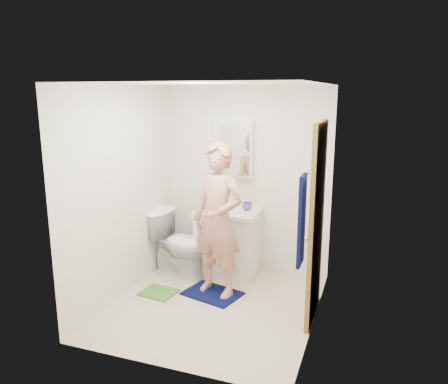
# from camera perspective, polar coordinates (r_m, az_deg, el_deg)

# --- Properties ---
(floor) EXTENTS (2.20, 2.40, 0.02)m
(floor) POSITION_cam_1_polar(r_m,az_deg,el_deg) (5.04, -1.33, -14.64)
(floor) COLOR beige
(floor) RESTS_ON ground
(ceiling) EXTENTS (2.20, 2.40, 0.02)m
(ceiling) POSITION_cam_1_polar(r_m,az_deg,el_deg) (4.46, -1.50, 14.07)
(ceiling) COLOR white
(ceiling) RESTS_ON ground
(wall_back) EXTENTS (2.20, 0.02, 2.40)m
(wall_back) POSITION_cam_1_polar(r_m,az_deg,el_deg) (5.72, 2.94, 1.63)
(wall_back) COLOR silver
(wall_back) RESTS_ON ground
(wall_front) EXTENTS (2.20, 0.02, 2.40)m
(wall_front) POSITION_cam_1_polar(r_m,az_deg,el_deg) (3.55, -8.48, -5.66)
(wall_front) COLOR silver
(wall_front) RESTS_ON ground
(wall_left) EXTENTS (0.02, 2.40, 2.40)m
(wall_left) POSITION_cam_1_polar(r_m,az_deg,el_deg) (5.10, -13.14, -0.11)
(wall_left) COLOR silver
(wall_left) RESTS_ON ground
(wall_right) EXTENTS (0.02, 2.40, 2.40)m
(wall_right) POSITION_cam_1_polar(r_m,az_deg,el_deg) (4.34, 12.41, -2.34)
(wall_right) COLOR silver
(wall_right) RESTS_ON ground
(vanity_cabinet) EXTENTS (0.75, 0.55, 0.80)m
(vanity_cabinet) POSITION_cam_1_polar(r_m,az_deg,el_deg) (5.71, 0.54, -6.72)
(vanity_cabinet) COLOR white
(vanity_cabinet) RESTS_ON floor
(countertop) EXTENTS (0.79, 0.59, 0.05)m
(countertop) POSITION_cam_1_polar(r_m,az_deg,el_deg) (5.58, 0.55, -2.61)
(countertop) COLOR white
(countertop) RESTS_ON vanity_cabinet
(sink_basin) EXTENTS (0.40, 0.40, 0.03)m
(sink_basin) POSITION_cam_1_polar(r_m,az_deg,el_deg) (5.57, 0.55, -2.46)
(sink_basin) COLOR white
(sink_basin) RESTS_ON countertop
(faucet) EXTENTS (0.03, 0.03, 0.12)m
(faucet) POSITION_cam_1_polar(r_m,az_deg,el_deg) (5.72, 1.14, -1.33)
(faucet) COLOR silver
(faucet) RESTS_ON countertop
(medicine_cabinet) EXTENTS (0.50, 0.12, 0.70)m
(medicine_cabinet) POSITION_cam_1_polar(r_m,az_deg,el_deg) (5.63, 1.32, 5.59)
(medicine_cabinet) COLOR white
(medicine_cabinet) RESTS_ON wall_back
(mirror_panel) EXTENTS (0.46, 0.01, 0.66)m
(mirror_panel) POSITION_cam_1_polar(r_m,az_deg,el_deg) (5.58, 1.11, 5.51)
(mirror_panel) COLOR white
(mirror_panel) RESTS_ON wall_back
(door) EXTENTS (0.05, 0.80, 2.05)m
(door) POSITION_cam_1_polar(r_m,az_deg,el_deg) (4.54, 11.99, -3.95)
(door) COLOR olive
(door) RESTS_ON ground
(door_knob) EXTENTS (0.07, 0.07, 0.07)m
(door_knob) POSITION_cam_1_polar(r_m,az_deg,el_deg) (4.26, 10.81, -6.07)
(door_knob) COLOR gold
(door_knob) RESTS_ON door
(towel) EXTENTS (0.03, 0.24, 0.80)m
(towel) POSITION_cam_1_polar(r_m,az_deg,el_deg) (3.79, 10.12, -3.68)
(towel) COLOR #060C3F
(towel) RESTS_ON wall_right
(towel_hook) EXTENTS (0.06, 0.02, 0.02)m
(towel_hook) POSITION_cam_1_polar(r_m,az_deg,el_deg) (3.69, 10.99, 2.53)
(towel_hook) COLOR silver
(towel_hook) RESTS_ON wall_right
(toilet) EXTENTS (0.90, 0.63, 0.84)m
(toilet) POSITION_cam_1_polar(r_m,az_deg,el_deg) (5.68, -5.81, -6.69)
(toilet) COLOR white
(toilet) RESTS_ON floor
(bath_mat) EXTENTS (0.73, 0.60, 0.02)m
(bath_mat) POSITION_cam_1_polar(r_m,az_deg,el_deg) (5.26, -1.52, -13.12)
(bath_mat) COLOR #060C3F
(bath_mat) RESTS_ON floor
(green_rug) EXTENTS (0.43, 0.38, 0.02)m
(green_rug) POSITION_cam_1_polar(r_m,az_deg,el_deg) (5.34, -8.54, -12.84)
(green_rug) COLOR #448A2E
(green_rug) RESTS_ON floor
(soap_dispenser) EXTENTS (0.10, 0.10, 0.17)m
(soap_dispenser) POSITION_cam_1_polar(r_m,az_deg,el_deg) (5.58, -2.62, -1.42)
(soap_dispenser) COLOR #B4545B
(soap_dispenser) RESTS_ON countertop
(toothbrush_cup) EXTENTS (0.17, 0.17, 0.10)m
(toothbrush_cup) POSITION_cam_1_polar(r_m,az_deg,el_deg) (5.56, 3.04, -1.89)
(toothbrush_cup) COLOR #67469A
(toothbrush_cup) RESTS_ON countertop
(man) EXTENTS (0.74, 0.58, 1.77)m
(man) POSITION_cam_1_polar(r_m,az_deg,el_deg) (4.94, -0.83, -3.70)
(man) COLOR tan
(man) RESTS_ON bath_mat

